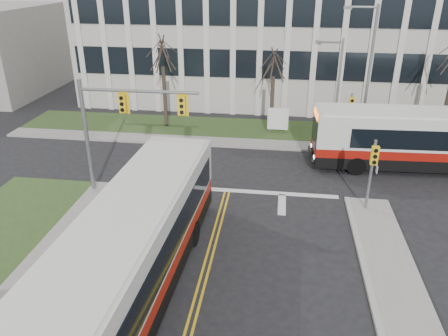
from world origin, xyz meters
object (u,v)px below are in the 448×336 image
at_px(bus_cross, 427,141).
at_px(streetlight, 367,70).
at_px(bus_main, 134,252).
at_px(directory_sign, 278,119).

bearing_deg(bus_cross, streetlight, -138.10).
bearing_deg(streetlight, bus_cross, -45.82).
bearing_deg(bus_main, directory_sign, 77.19).
bearing_deg(streetlight, bus_main, -121.84).
height_order(streetlight, bus_main, streetlight).
xyz_separation_m(streetlight, bus_cross, (3.38, -3.48, -3.43)).
relative_size(directory_sign, bus_cross, 0.15).
height_order(directory_sign, bus_main, bus_main).
bearing_deg(directory_sign, bus_cross, -28.20).
distance_m(directory_sign, bus_cross, 10.13).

